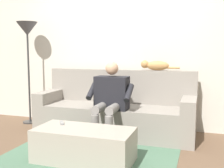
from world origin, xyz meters
name	(u,v)px	position (x,y,z in m)	size (l,w,h in m)	color
ground_plane	(97,150)	(0.00, 0.60, 0.00)	(8.00, 8.00, 0.00)	brown
back_wall	(124,46)	(0.00, -0.60, 1.27)	(5.12, 0.06, 2.55)	beige
couch	(115,112)	(0.00, -0.13, 0.31)	(2.26, 0.72, 0.92)	gray
coffee_table	(84,145)	(0.00, 0.97, 0.18)	(1.07, 0.51, 0.36)	#A89E8E
person_solo_seated	(110,97)	(-0.05, 0.24, 0.59)	(0.59, 0.55, 1.05)	black
cat_on_backrest	(155,65)	(-0.53, -0.36, 0.99)	(0.56, 0.13, 0.15)	#B7844C
remote_gray	(62,123)	(0.33, 0.86, 0.37)	(0.14, 0.04, 0.02)	gray
floor_rug	(89,156)	(0.00, 0.84, 0.00)	(1.95, 1.74, 0.01)	#4C7056
floor_lamp	(27,35)	(1.54, -0.25, 1.45)	(0.34, 0.34, 1.67)	#2D2D2D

